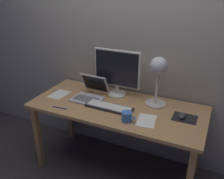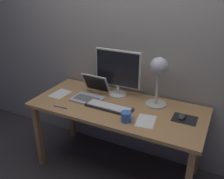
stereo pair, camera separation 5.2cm
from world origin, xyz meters
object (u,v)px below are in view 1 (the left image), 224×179
(laptop, at_px, (91,92))
(keyboard_main, at_px, (109,107))
(monitor, at_px, (117,71))
(pen, at_px, (60,108))
(mouse, at_px, (182,116))
(desk_lamp, at_px, (158,71))
(coffee_mug, at_px, (127,117))

(laptop, bearing_deg, keyboard_main, -26.69)
(monitor, xyz_separation_m, pen, (-0.36, -0.47, -0.25))
(laptop, height_order, pen, laptop)
(mouse, bearing_deg, pen, -164.01)
(keyboard_main, xyz_separation_m, pen, (-0.40, -0.19, -0.01))
(laptop, height_order, desk_lamp, desk_lamp)
(keyboard_main, bearing_deg, mouse, 9.86)
(monitor, height_order, desk_lamp, monitor)
(pen, bearing_deg, monitor, 52.91)
(laptop, bearing_deg, pen, -114.52)
(keyboard_main, bearing_deg, pen, -155.20)
(desk_lamp, distance_m, mouse, 0.43)
(mouse, height_order, pen, mouse)
(keyboard_main, bearing_deg, monitor, 99.57)
(desk_lamp, relative_size, mouse, 4.76)
(mouse, relative_size, pen, 0.69)
(mouse, bearing_deg, laptop, 178.64)
(pen, bearing_deg, coffee_mug, 4.56)
(monitor, distance_m, keyboard_main, 0.38)
(keyboard_main, relative_size, coffee_mug, 3.65)
(desk_lamp, xyz_separation_m, coffee_mug, (-0.13, -0.39, -0.28))
(keyboard_main, distance_m, pen, 0.45)
(coffee_mug, bearing_deg, mouse, 31.47)
(mouse, bearing_deg, desk_lamp, 151.86)
(desk_lamp, bearing_deg, laptop, -168.80)
(keyboard_main, distance_m, desk_lamp, 0.54)
(laptop, distance_m, pen, 0.35)
(keyboard_main, distance_m, coffee_mug, 0.27)
(laptop, distance_m, desk_lamp, 0.69)
(keyboard_main, relative_size, mouse, 4.61)
(monitor, height_order, laptop, monitor)
(laptop, xyz_separation_m, pen, (-0.14, -0.32, -0.06))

